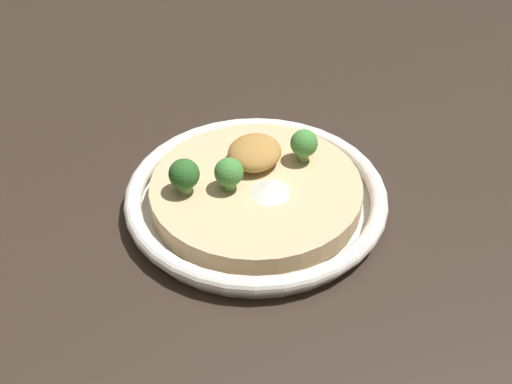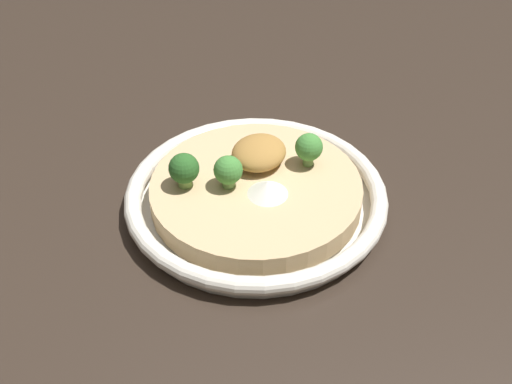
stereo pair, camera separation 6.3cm
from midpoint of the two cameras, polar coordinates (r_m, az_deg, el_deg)
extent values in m
plane|color=#2D231C|center=(0.64, -2.81, -1.43)|extent=(6.00, 6.00, 0.00)
cylinder|color=silver|center=(0.64, -2.82, -1.16)|extent=(0.24, 0.24, 0.01)
torus|color=silver|center=(0.63, -2.85, -0.31)|extent=(0.26, 0.26, 0.02)
cylinder|color=tan|center=(0.63, -2.86, -0.12)|extent=(0.21, 0.21, 0.02)
cone|color=white|center=(0.61, -1.74, 0.37)|extent=(0.04, 0.04, 0.02)
ellipsoid|color=#A37538|center=(0.64, -2.94, 3.42)|extent=(0.06, 0.05, 0.02)
cylinder|color=#668E47|center=(0.65, 1.47, 3.28)|extent=(0.01, 0.01, 0.02)
sphere|color=#428438|center=(0.64, 1.49, 4.25)|extent=(0.03, 0.03, 0.03)
cylinder|color=#759E4C|center=(0.62, -9.24, 0.49)|extent=(0.01, 0.01, 0.01)
sphere|color=#285B23|center=(0.61, -9.37, 1.46)|extent=(0.03, 0.03, 0.03)
cylinder|color=#668E47|center=(0.61, -5.33, 0.72)|extent=(0.02, 0.02, 0.01)
sphere|color=#428438|center=(0.61, -5.40, 1.65)|extent=(0.03, 0.03, 0.03)
camera|label=1|loc=(0.03, -92.86, -2.38)|focal=45.00mm
camera|label=2|loc=(0.03, 87.14, 2.38)|focal=45.00mm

